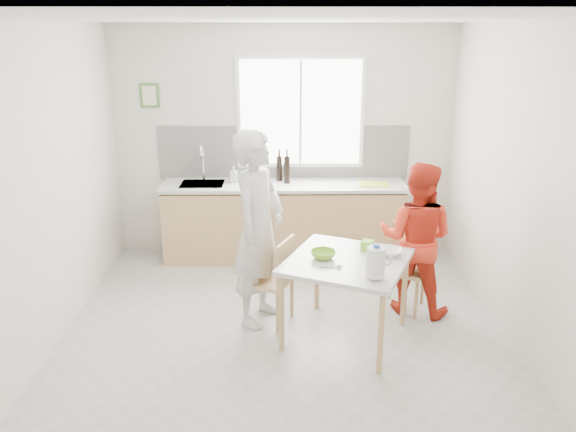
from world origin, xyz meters
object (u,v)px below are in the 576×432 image
chair_left (275,277)px  wine_bottle_b (279,168)px  person_red (416,239)px  dining_table (347,268)px  person_white (258,229)px  bowl_green (323,254)px  milk_jug (376,262)px  bowl_white (389,252)px  wine_bottle_a (287,170)px  chair_far (406,262)px

chair_left → wine_bottle_b: wine_bottle_b is taller
person_red → chair_left: bearing=33.9°
dining_table → person_white: person_white is taller
person_white → person_red: 1.50m
wine_bottle_b → bowl_green: bearing=-79.0°
milk_jug → wine_bottle_b: bearing=131.8°
bowl_white → wine_bottle_b: size_ratio=0.75×
chair_left → wine_bottle_b: bearing=-157.4°
person_red → dining_table: bearing=59.7°
person_red → wine_bottle_b: bearing=-25.1°
chair_left → person_white: bearing=-90.0°
dining_table → wine_bottle_a: size_ratio=4.01×
person_red → wine_bottle_a: size_ratio=4.63×
chair_left → person_white: size_ratio=0.46×
chair_far → bowl_white: bearing=-95.1°
dining_table → wine_bottle_b: wine_bottle_b is taller
chair_left → wine_bottle_a: wine_bottle_a is taller
chair_left → milk_jug: milk_jug is taller
person_white → person_red: person_white is taller
bowl_green → milk_jug: bearing=-47.5°
chair_left → person_white: 0.47m
chair_left → milk_jug: (0.81, -0.66, 0.43)m
chair_left → bowl_white: 1.07m
milk_jug → wine_bottle_a: wine_bottle_a is taller
chair_far → person_red: size_ratio=0.57×
bowl_white → chair_left: bearing=170.3°
wine_bottle_a → chair_far: bearing=-48.6°
bowl_white → milk_jug: milk_jug is taller
person_white → chair_left: bearing=-90.0°
person_white → bowl_white: bearing=-77.7°
dining_table → wine_bottle_a: (-0.50, 1.90, 0.41)m
chair_far → milk_jug: bearing=-91.4°
wine_bottle_b → milk_jug: bearing=-72.2°
chair_far → person_white: bearing=-145.8°
bowl_green → bowl_white: bearing=7.0°
chair_far → bowl_white: 0.65m
bowl_white → wine_bottle_a: bearing=115.9°
bowl_white → milk_jug: size_ratio=0.85×
chair_left → person_red: 1.39m
wine_bottle_a → person_white: bearing=-100.0°
chair_left → chair_far: chair_far is taller
person_white → wine_bottle_a: size_ratio=5.65×
person_white → bowl_white: size_ratio=8.02×
chair_left → bowl_green: chair_left is taller
person_red → bowl_green: size_ratio=6.93×
person_white → wine_bottle_b: size_ratio=6.03×
wine_bottle_a → bowl_green: bearing=-81.0°
bowl_green → wine_bottle_b: (-0.38, 1.98, 0.29)m
person_white → bowl_white: (1.15, -0.24, -0.13)m
dining_table → person_red: 0.88m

